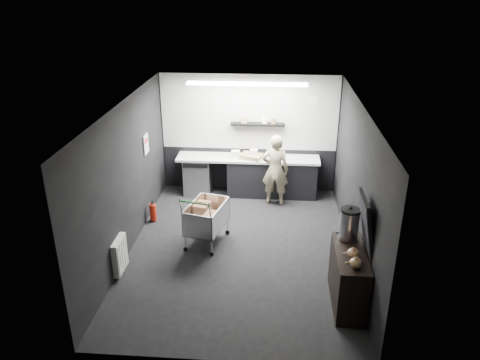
{
  "coord_description": "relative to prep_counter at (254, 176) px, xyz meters",
  "views": [
    {
      "loc": [
        0.58,
        -7.38,
        4.61
      ],
      "look_at": [
        -0.02,
        0.4,
        1.22
      ],
      "focal_mm": 35.0,
      "sensor_mm": 36.0,
      "label": 1
    }
  ],
  "objects": [
    {
      "name": "kitchen_wall_panel",
      "position": [
        -0.14,
        0.31,
        1.39
      ],
      "size": [
        3.95,
        0.02,
        1.7
      ],
      "primitive_type": "cube",
      "color": "#B7B8B3",
      "rests_on": "wall_back"
    },
    {
      "name": "cardboard_box",
      "position": [
        -0.06,
        -0.05,
        0.49
      ],
      "size": [
        0.57,
        0.51,
        0.1
      ],
      "primitive_type": "cube",
      "rotation": [
        0.0,
        0.0,
        -0.36
      ],
      "color": "#94744F",
      "rests_on": "prep_counter"
    },
    {
      "name": "wall_clock",
      "position": [
        1.26,
        0.3,
        1.69
      ],
      "size": [
        0.2,
        0.03,
        0.2
      ],
      "primitive_type": "cylinder",
      "rotation": [
        1.57,
        0.0,
        0.0
      ],
      "color": "white",
      "rests_on": "wall_back"
    },
    {
      "name": "pink_tub",
      "position": [
        -0.01,
        0.0,
        0.53
      ],
      "size": [
        0.18,
        0.18,
        0.18
      ],
      "primitive_type": "cylinder",
      "color": "#F5D5D7",
      "rests_on": "prep_counter"
    },
    {
      "name": "wall_back",
      "position": [
        -0.14,
        0.33,
        0.89
      ],
      "size": [
        5.5,
        0.0,
        5.5
      ],
      "primitive_type": "plane",
      "rotation": [
        1.57,
        0.0,
        0.0
      ],
      "color": "black",
      "rests_on": "floor"
    },
    {
      "name": "wall_left",
      "position": [
        -2.14,
        -2.42,
        0.89
      ],
      "size": [
        0.0,
        5.5,
        5.5
      ],
      "primitive_type": "plane",
      "rotation": [
        1.57,
        0.0,
        1.57
      ],
      "color": "black",
      "rests_on": "floor"
    },
    {
      "name": "white_container",
      "position": [
        -0.41,
        -0.05,
        0.53
      ],
      "size": [
        0.21,
        0.17,
        0.17
      ],
      "primitive_type": "cube",
      "rotation": [
        0.0,
        0.0,
        0.14
      ],
      "color": "white",
      "rests_on": "prep_counter"
    },
    {
      "name": "dado_panel",
      "position": [
        -0.14,
        0.31,
        0.04
      ],
      "size": [
        3.95,
        0.02,
        1.0
      ],
      "primitive_type": "cube",
      "color": "black",
      "rests_on": "wall_back"
    },
    {
      "name": "person",
      "position": [
        0.48,
        -0.45,
        0.34
      ],
      "size": [
        0.62,
        0.44,
        1.59
      ],
      "primitive_type": "imported",
      "rotation": [
        0.0,
        0.0,
        3.04
      ],
      "color": "beige",
      "rests_on": "floor"
    },
    {
      "name": "wall_front",
      "position": [
        -0.14,
        -5.17,
        0.89
      ],
      "size": [
        5.5,
        0.0,
        5.5
      ],
      "primitive_type": "plane",
      "rotation": [
        -1.57,
        0.0,
        0.0
      ],
      "color": "black",
      "rests_on": "floor"
    },
    {
      "name": "shopping_cart",
      "position": [
        -0.77,
        -2.22,
        0.06
      ],
      "size": [
        0.81,
        1.12,
        1.08
      ],
      "color": "silver",
      "rests_on": "floor"
    },
    {
      "name": "radiator",
      "position": [
        -2.08,
        -3.32,
        -0.11
      ],
      "size": [
        0.1,
        0.5,
        0.6
      ],
      "primitive_type": "cube",
      "color": "white",
      "rests_on": "wall_left"
    },
    {
      "name": "ceiling_strip",
      "position": [
        -0.14,
        -0.57,
        2.21
      ],
      "size": [
        2.4,
        0.2,
        0.04
      ],
      "primitive_type": "cube",
      "color": "white",
      "rests_on": "ceiling"
    },
    {
      "name": "ceiling",
      "position": [
        -0.14,
        -2.42,
        2.24
      ],
      "size": [
        5.5,
        5.5,
        0.0
      ],
      "primitive_type": "plane",
      "rotation": [
        3.14,
        0.0,
        0.0
      ],
      "color": "silver",
      "rests_on": "wall_back"
    },
    {
      "name": "prep_counter",
      "position": [
        0.0,
        0.0,
        0.0
      ],
      "size": [
        3.2,
        0.61,
        0.9
      ],
      "color": "black",
      "rests_on": "floor"
    },
    {
      "name": "fire_extinguisher",
      "position": [
        -1.99,
        -1.47,
        -0.24
      ],
      "size": [
        0.13,
        0.13,
        0.44
      ],
      "color": "#B11D0B",
      "rests_on": "floor"
    },
    {
      "name": "floor",
      "position": [
        -0.14,
        -2.42,
        -0.46
      ],
      "size": [
        5.5,
        5.5,
        0.0
      ],
      "primitive_type": "plane",
      "color": "black",
      "rests_on": "ground"
    },
    {
      "name": "floating_shelf",
      "position": [
        0.06,
        0.2,
        1.16
      ],
      "size": [
        1.2,
        0.22,
        0.04
      ],
      "primitive_type": "cube",
      "color": "black",
      "rests_on": "wall_back"
    },
    {
      "name": "poster",
      "position": [
        -2.12,
        -1.12,
        1.09
      ],
      "size": [
        0.02,
        0.3,
        0.4
      ],
      "primitive_type": "cube",
      "color": "silver",
      "rests_on": "wall_left"
    },
    {
      "name": "poster_red_band",
      "position": [
        -2.11,
        -1.12,
        1.16
      ],
      "size": [
        0.02,
        0.22,
        0.1
      ],
      "primitive_type": "cube",
      "color": "red",
      "rests_on": "poster"
    },
    {
      "name": "wall_right",
      "position": [
        1.86,
        -2.42,
        0.89
      ],
      "size": [
        0.0,
        5.5,
        5.5
      ],
      "primitive_type": "plane",
      "rotation": [
        1.57,
        0.0,
        -1.57
      ],
      "color": "black",
      "rests_on": "floor"
    },
    {
      "name": "sideboard",
      "position": [
        1.63,
        -3.79,
        0.11
      ],
      "size": [
        0.51,
        1.19,
        1.78
      ],
      "color": "black",
      "rests_on": "floor"
    }
  ]
}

